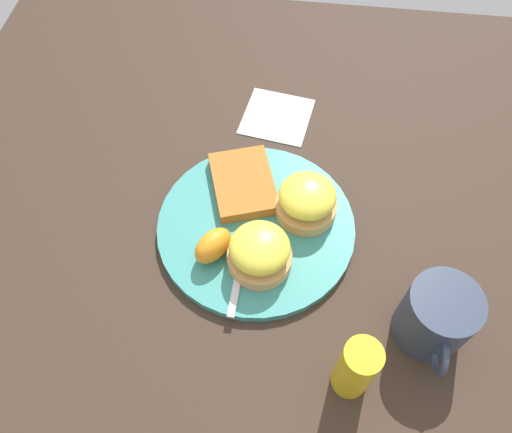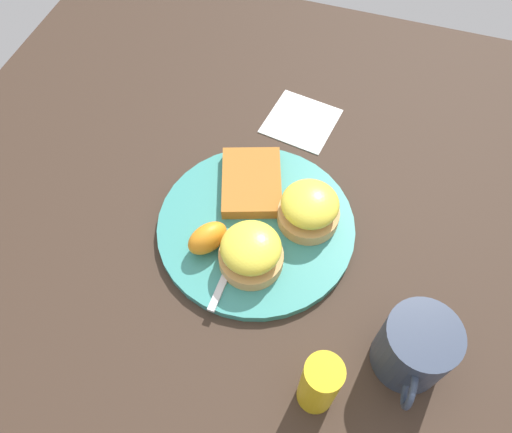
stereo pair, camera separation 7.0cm
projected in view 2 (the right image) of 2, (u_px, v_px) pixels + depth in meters
The scene contains 10 objects.
ground_plane at pixel (256, 229), 0.73m from camera, with size 1.10×1.10×0.00m, color #38281E.
plate at pixel (256, 226), 0.73m from camera, with size 0.29×0.29×0.01m, color teal.
sandwich_benedict_left at pixel (251, 252), 0.66m from camera, with size 0.09×0.09×0.06m.
sandwich_benedict_right at pixel (309, 208), 0.70m from camera, with size 0.09×0.09×0.06m.
hashbrown_patty at pixel (252, 182), 0.75m from camera, with size 0.12×0.09×0.02m, color #B06827.
orange_wedge at pixel (208, 238), 0.68m from camera, with size 0.06×0.04×0.04m, color orange.
fork at pixel (243, 236), 0.71m from camera, with size 0.21×0.03×0.00m.
cup at pixel (415, 348), 0.59m from camera, with size 0.12×0.09×0.10m.
napkin at pixel (301, 121), 0.84m from camera, with size 0.11×0.11×0.00m, color white.
condiment_bottle at pixel (319, 384), 0.56m from camera, with size 0.04×0.04×0.11m, color gold.
Camera 2 is at (0.36, 0.11, 0.63)m, focal length 35.00 mm.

